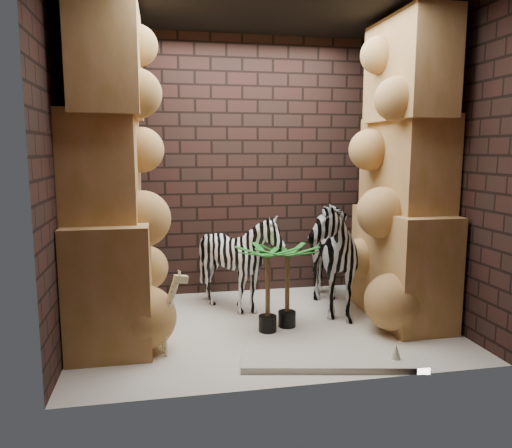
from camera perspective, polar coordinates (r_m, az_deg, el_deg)
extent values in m
plane|color=beige|center=(4.90, 0.97, -11.71)|extent=(3.50, 3.50, 0.00)
plane|color=black|center=(4.78, 1.07, 24.34)|extent=(3.50, 3.50, 0.00)
plane|color=black|center=(5.83, -1.56, 6.60)|extent=(3.50, 0.00, 3.50)
plane|color=black|center=(3.39, 5.44, 5.15)|extent=(3.50, 0.00, 3.50)
plane|color=black|center=(4.57, -21.07, 5.49)|extent=(0.00, 3.00, 3.00)
plane|color=black|center=(5.26, 20.12, 5.87)|extent=(0.00, 3.00, 3.00)
imported|color=white|center=(5.25, 7.66, -2.26)|extent=(0.71, 1.25, 1.44)
imported|color=white|center=(5.21, -1.97, -4.93)|extent=(0.97, 1.15, 0.97)
cube|color=beige|center=(4.13, 8.77, -15.43)|extent=(1.49, 0.63, 0.05)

